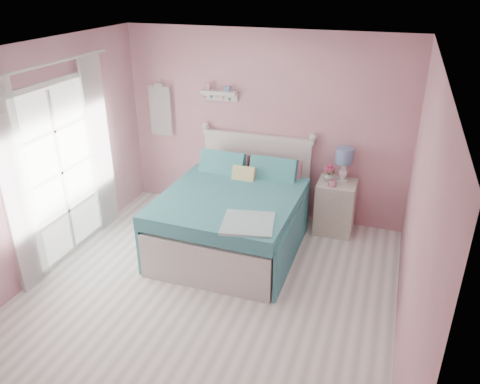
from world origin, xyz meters
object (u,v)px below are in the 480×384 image
Objects in this scene: nightstand at (335,207)px; vase at (329,176)px; bed at (234,216)px; teacup at (332,183)px; table_lamp at (344,158)px.

nightstand is 0.45m from vase.
bed is at bearing -146.76° from nightstand.
nightstand is 0.43m from teacup.
vase is at bearing 116.81° from teacup.
nightstand is 6.77× the size of teacup.
nightstand is 5.14× the size of vase.
bed is at bearing -143.63° from vase.
table_lamp is (0.05, 0.10, 0.68)m from nightstand.
bed is at bearing -150.57° from teacup.
bed is at bearing -144.57° from table_lamp.
vase is 0.16m from teacup.
teacup is (0.07, -0.14, -0.03)m from vase.
bed is 1.41m from nightstand.
nightstand is 0.68m from table_lamp.
vase is at bearing -151.00° from table_lamp.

